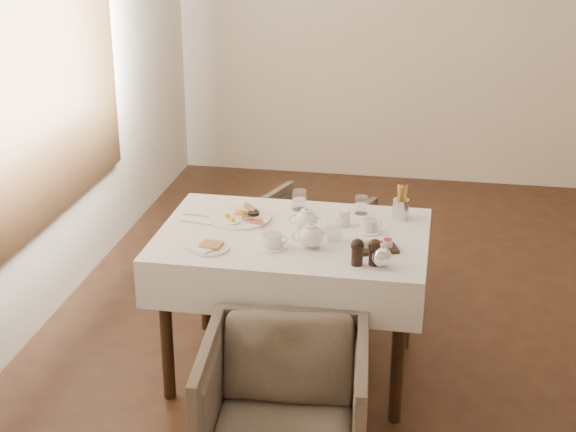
% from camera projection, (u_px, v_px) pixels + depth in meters
% --- Properties ---
extents(room, '(5.00, 5.00, 5.00)m').
position_uv_depth(room, '(46.00, 25.00, 4.62)').
color(room, black).
rests_on(room, ground).
extents(table, '(1.28, 0.88, 0.75)m').
position_uv_depth(table, '(293.00, 256.00, 4.24)').
color(table, black).
rests_on(table, ground).
extents(armchair_near, '(0.73, 0.75, 0.63)m').
position_uv_depth(armchair_near, '(284.00, 409.00, 3.61)').
color(armchair_near, '#4D4138').
rests_on(armchair_near, ground).
extents(armchair_far, '(0.78, 0.79, 0.57)m').
position_uv_depth(armchair_far, '(309.00, 245.00, 5.22)').
color(armchair_far, '#4D4138').
rests_on(armchair_far, ground).
extents(breakfast_plate, '(0.30, 0.30, 0.04)m').
position_uv_depth(breakfast_plate, '(241.00, 217.00, 4.36)').
color(breakfast_plate, white).
rests_on(breakfast_plate, table).
extents(side_plate, '(0.20, 0.19, 0.02)m').
position_uv_depth(side_plate, '(207.00, 248.00, 4.01)').
color(side_plate, white).
rests_on(side_plate, table).
extents(teapot_centre, '(0.17, 0.14, 0.12)m').
position_uv_depth(teapot_centre, '(306.00, 219.00, 4.20)').
color(teapot_centre, white).
rests_on(teapot_centre, table).
extents(teapot_front, '(0.19, 0.17, 0.13)m').
position_uv_depth(teapot_front, '(311.00, 235.00, 4.02)').
color(teapot_front, white).
rests_on(teapot_front, table).
extents(creamer, '(0.08, 0.08, 0.08)m').
position_uv_depth(creamer, '(343.00, 217.00, 4.27)').
color(creamer, white).
rests_on(creamer, table).
extents(teacup_near, '(0.14, 0.14, 0.07)m').
position_uv_depth(teacup_near, '(272.00, 241.00, 4.02)').
color(teacup_near, white).
rests_on(teacup_near, table).
extents(teacup_far, '(0.12, 0.12, 0.06)m').
position_uv_depth(teacup_far, '(369.00, 226.00, 4.20)').
color(teacup_far, white).
rests_on(teacup_far, table).
extents(glass_left, '(0.08, 0.08, 0.10)m').
position_uv_depth(glass_left, '(299.00, 200.00, 4.46)').
color(glass_left, silver).
rests_on(glass_left, table).
extents(glass_mid, '(0.09, 0.09, 0.10)m').
position_uv_depth(glass_mid, '(335.00, 230.00, 4.10)').
color(glass_mid, silver).
rests_on(glass_mid, table).
extents(glass_right, '(0.08, 0.08, 0.09)m').
position_uv_depth(glass_right, '(361.00, 205.00, 4.41)').
color(glass_right, silver).
rests_on(glass_right, table).
extents(condiment_board, '(0.22, 0.18, 0.05)m').
position_uv_depth(condiment_board, '(375.00, 247.00, 4.01)').
color(condiment_board, black).
rests_on(condiment_board, table).
extents(pepper_mill_left, '(0.07, 0.07, 0.12)m').
position_uv_depth(pepper_mill_left, '(357.00, 252.00, 3.84)').
color(pepper_mill_left, black).
rests_on(pepper_mill_left, table).
extents(pepper_mill_right, '(0.08, 0.08, 0.12)m').
position_uv_depth(pepper_mill_right, '(375.00, 252.00, 3.84)').
color(pepper_mill_right, black).
rests_on(pepper_mill_right, table).
extents(silver_pot, '(0.13, 0.12, 0.11)m').
position_uv_depth(silver_pot, '(382.00, 255.00, 3.83)').
color(silver_pot, white).
rests_on(silver_pot, table).
extents(fries_cup, '(0.08, 0.08, 0.17)m').
position_uv_depth(fries_cup, '(401.00, 204.00, 4.35)').
color(fries_cup, silver).
rests_on(fries_cup, table).
extents(cutlery_fork, '(0.21, 0.03, 0.00)m').
position_uv_depth(cutlery_fork, '(203.00, 216.00, 4.39)').
color(cutlery_fork, silver).
rests_on(cutlery_fork, table).
extents(cutlery_knife, '(0.20, 0.05, 0.00)m').
position_uv_depth(cutlery_knife, '(199.00, 223.00, 4.30)').
color(cutlery_knife, silver).
rests_on(cutlery_knife, table).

